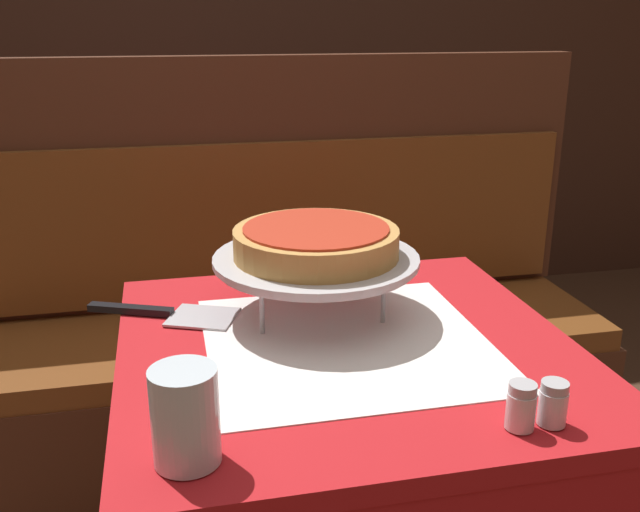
{
  "coord_description": "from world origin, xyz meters",
  "views": [
    {
      "loc": [
        -0.26,
        -0.98,
        1.24
      ],
      "look_at": [
        -0.02,
        0.09,
        0.87
      ],
      "focal_mm": 40.0,
      "sensor_mm": 36.0,
      "label": 1
    }
  ],
  "objects_px": {
    "pizza_pan_stand": "(316,262)",
    "dining_table_front": "(346,410)",
    "deep_dish_pizza": "(316,241)",
    "water_glass_near": "(185,416)",
    "booth_bench": "(281,363)",
    "pepper_shaker": "(553,403)",
    "dining_table_rear": "(154,195)",
    "condiment_caddy": "(164,148)",
    "pizza_server": "(168,313)",
    "salt_shaker": "(521,406)"
  },
  "relations": [
    {
      "from": "dining_table_front",
      "to": "booth_bench",
      "type": "bearing_deg",
      "value": 88.74
    },
    {
      "from": "water_glass_near",
      "to": "pizza_server",
      "type": "bearing_deg",
      "value": 91.91
    },
    {
      "from": "condiment_caddy",
      "to": "salt_shaker",
      "type": "bearing_deg",
      "value": -78.17
    },
    {
      "from": "pizza_pan_stand",
      "to": "pepper_shaker",
      "type": "bearing_deg",
      "value": -61.98
    },
    {
      "from": "dining_table_rear",
      "to": "condiment_caddy",
      "type": "height_order",
      "value": "condiment_caddy"
    },
    {
      "from": "salt_shaker",
      "to": "condiment_caddy",
      "type": "bearing_deg",
      "value": 101.83
    },
    {
      "from": "dining_table_front",
      "to": "booth_bench",
      "type": "distance_m",
      "value": 0.82
    },
    {
      "from": "dining_table_front",
      "to": "water_glass_near",
      "type": "distance_m",
      "value": 0.41
    },
    {
      "from": "dining_table_front",
      "to": "pizza_server",
      "type": "bearing_deg",
      "value": 148.81
    },
    {
      "from": "deep_dish_pizza",
      "to": "pepper_shaker",
      "type": "xyz_separation_m",
      "value": [
        0.21,
        -0.4,
        -0.1
      ]
    },
    {
      "from": "dining_table_front",
      "to": "pepper_shaker",
      "type": "distance_m",
      "value": 0.37
    },
    {
      "from": "deep_dish_pizza",
      "to": "pizza_server",
      "type": "distance_m",
      "value": 0.28
    },
    {
      "from": "booth_bench",
      "to": "salt_shaker",
      "type": "distance_m",
      "value": 1.15
    },
    {
      "from": "dining_table_rear",
      "to": "condiment_caddy",
      "type": "distance_m",
      "value": 0.17
    },
    {
      "from": "dining_table_rear",
      "to": "pizza_server",
      "type": "relative_size",
      "value": 2.91
    },
    {
      "from": "deep_dish_pizza",
      "to": "pizza_server",
      "type": "bearing_deg",
      "value": 169.18
    },
    {
      "from": "dining_table_rear",
      "to": "booth_bench",
      "type": "xyz_separation_m",
      "value": [
        0.32,
        -0.82,
        -0.29
      ]
    },
    {
      "from": "salt_shaker",
      "to": "dining_table_front",
      "type": "bearing_deg",
      "value": 117.2
    },
    {
      "from": "pizza_pan_stand",
      "to": "water_glass_near",
      "type": "xyz_separation_m",
      "value": [
        -0.23,
        -0.38,
        -0.04
      ]
    },
    {
      "from": "salt_shaker",
      "to": "condiment_caddy",
      "type": "distance_m",
      "value": 1.97
    },
    {
      "from": "dining_table_rear",
      "to": "condiment_caddy",
      "type": "relative_size",
      "value": 5.34
    },
    {
      "from": "dining_table_front",
      "to": "water_glass_near",
      "type": "height_order",
      "value": "water_glass_near"
    },
    {
      "from": "pepper_shaker",
      "to": "pizza_pan_stand",
      "type": "bearing_deg",
      "value": 118.02
    },
    {
      "from": "booth_bench",
      "to": "salt_shaker",
      "type": "bearing_deg",
      "value": -82.98
    },
    {
      "from": "booth_bench",
      "to": "dining_table_front",
      "type": "bearing_deg",
      "value": -91.26
    },
    {
      "from": "booth_bench",
      "to": "pepper_shaker",
      "type": "height_order",
      "value": "booth_bench"
    },
    {
      "from": "pepper_shaker",
      "to": "deep_dish_pizza",
      "type": "bearing_deg",
      "value": 118.02
    },
    {
      "from": "pizza_pan_stand",
      "to": "condiment_caddy",
      "type": "height_order",
      "value": "condiment_caddy"
    },
    {
      "from": "deep_dish_pizza",
      "to": "water_glass_near",
      "type": "xyz_separation_m",
      "value": [
        -0.23,
        -0.38,
        -0.07
      ]
    },
    {
      "from": "dining_table_rear",
      "to": "salt_shaker",
      "type": "relative_size",
      "value": 12.53
    },
    {
      "from": "dining_table_rear",
      "to": "booth_bench",
      "type": "bearing_deg",
      "value": -68.72
    },
    {
      "from": "dining_table_rear",
      "to": "condiment_caddy",
      "type": "bearing_deg",
      "value": 52.44
    },
    {
      "from": "salt_shaker",
      "to": "condiment_caddy",
      "type": "xyz_separation_m",
      "value": [
        -0.4,
        1.92,
        0.0
      ]
    },
    {
      "from": "water_glass_near",
      "to": "pepper_shaker",
      "type": "height_order",
      "value": "water_glass_near"
    },
    {
      "from": "dining_table_rear",
      "to": "pizza_pan_stand",
      "type": "distance_m",
      "value": 1.51
    },
    {
      "from": "dining_table_front",
      "to": "condiment_caddy",
      "type": "distance_m",
      "value": 1.67
    },
    {
      "from": "deep_dish_pizza",
      "to": "pizza_server",
      "type": "xyz_separation_m",
      "value": [
        -0.25,
        0.05,
        -0.13
      ]
    },
    {
      "from": "booth_bench",
      "to": "condiment_caddy",
      "type": "xyz_separation_m",
      "value": [
        -0.27,
        0.88,
        0.45
      ]
    },
    {
      "from": "salt_shaker",
      "to": "water_glass_near",
      "type": "bearing_deg",
      "value": 177.28
    },
    {
      "from": "deep_dish_pizza",
      "to": "condiment_caddy",
      "type": "height_order",
      "value": "deep_dish_pizza"
    },
    {
      "from": "dining_table_front",
      "to": "deep_dish_pizza",
      "type": "height_order",
      "value": "deep_dish_pizza"
    },
    {
      "from": "pizza_pan_stand",
      "to": "dining_table_front",
      "type": "bearing_deg",
      "value": -78.38
    },
    {
      "from": "pizza_server",
      "to": "water_glass_near",
      "type": "distance_m",
      "value": 0.43
    },
    {
      "from": "water_glass_near",
      "to": "condiment_caddy",
      "type": "distance_m",
      "value": 1.91
    },
    {
      "from": "deep_dish_pizza",
      "to": "salt_shaker",
      "type": "height_order",
      "value": "deep_dish_pizza"
    },
    {
      "from": "deep_dish_pizza",
      "to": "salt_shaker",
      "type": "relative_size",
      "value": 4.53
    },
    {
      "from": "booth_bench",
      "to": "pepper_shaker",
      "type": "relative_size",
      "value": 30.36
    },
    {
      "from": "pizza_pan_stand",
      "to": "condiment_caddy",
      "type": "relative_size",
      "value": 2.42
    },
    {
      "from": "salt_shaker",
      "to": "pizza_pan_stand",
      "type": "bearing_deg",
      "value": 112.97
    },
    {
      "from": "dining_table_rear",
      "to": "pizza_server",
      "type": "bearing_deg",
      "value": -88.73
    }
  ]
}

